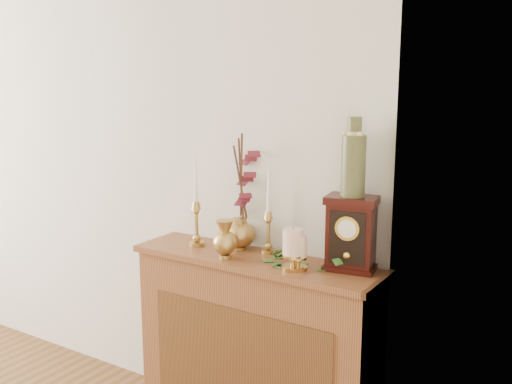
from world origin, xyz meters
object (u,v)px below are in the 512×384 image
Objects in this scene: candlestick_center at (268,225)px; mantel_clock at (351,234)px; candlestick_left at (196,216)px; ginger_jar at (246,196)px; bud_vase at (225,240)px; ceramic_vase at (353,161)px.

mantel_clock is at bearing -2.02° from candlestick_center.
candlestick_left is at bearing 175.44° from mantel_clock.
ginger_jar is 1.75× the size of mantel_clock.
ginger_jar is at bearing 166.38° from mantel_clock.
ginger_jar is (-0.02, 0.21, 0.17)m from bud_vase.
bud_vase is at bearing -22.26° from candlestick_left.
mantel_clock is 0.97× the size of ceramic_vase.
ginger_jar is at bearing 96.24° from bud_vase.
bud_vase is 0.70m from ceramic_vase.
candlestick_center is (0.37, 0.08, -0.01)m from candlestick_left.
candlestick_center is at bearing 12.52° from candlestick_left.
mantel_clock is at bearing 4.77° from candlestick_left.
candlestick_center is at bearing 178.37° from ceramic_vase.
candlestick_left is 0.27m from bud_vase.
ceramic_vase is at bearing -3.99° from ginger_jar.
ginger_jar is (0.22, 0.11, 0.11)m from candlestick_left.
bud_vase is at bearing -162.96° from ceramic_vase.
candlestick_left reaches higher than bud_vase.
mantel_clock is at bearing 16.75° from bud_vase.
candlestick_left reaches higher than candlestick_center.
mantel_clock is (0.58, -0.04, -0.10)m from ginger_jar.
bud_vase is 0.54× the size of ceramic_vase.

